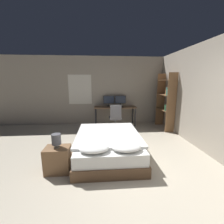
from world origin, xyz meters
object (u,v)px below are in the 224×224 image
Objects in this scene: keyboard at (116,107)px; computer_mouse at (122,107)px; monitor_left at (109,100)px; bookshelf at (167,99)px; desk at (115,109)px; bed at (108,145)px; office_chair at (115,120)px; nightstand at (58,159)px; bedside_lamp at (56,139)px; monitor_right at (120,100)px.

computer_mouse reaches higher than keyboard.
monitor_left is 2.19m from bookshelf.
bookshelf is (1.79, -0.65, 0.46)m from desk.
desk is at bearing 80.73° from bed.
computer_mouse is at bearing 0.00° from keyboard.
nightstand is at bearing -119.35° from office_chair.
nightstand is 0.41m from bedside_lamp.
bed is 1.16m from nightstand.
monitor_right is (1.65, 3.26, 0.32)m from bedside_lamp.
computer_mouse is at bearing 73.94° from bed.
computer_mouse is (1.68, 2.91, 0.10)m from bedside_lamp.
keyboard reaches higher than desk.
monitor_right is 0.22× the size of bookshelf.
office_chair is (-0.05, -0.48, -0.38)m from keyboard.
monitor_right reaches higher than keyboard.
office_chair reaches higher than bedside_lamp.
monitor_right is 6.37× the size of computer_mouse.
nightstand is 3.73m from monitor_right.
keyboard is 1.89m from bookshelf.
monitor_right is at bearing 56.23° from keyboard.
monitor_right is 0.48× the size of office_chair.
bedside_lamp is (-1.01, -0.58, 0.40)m from bed.
bed is at bearing -139.87° from bookshelf.
bedside_lamp is (0.00, 0.00, 0.41)m from nightstand.
monitor_left is at bearing 180.00° from monitor_right.
computer_mouse is (0.26, -0.17, 0.11)m from desk.
bed is at bearing -106.06° from computer_mouse.
bedside_lamp is 3.39m from desk.
monitor_left is (1.18, 3.26, 0.73)m from nightstand.
computer_mouse is 0.03× the size of bookshelf.
monitor_left is 0.65m from computer_mouse.
office_chair is (0.36, 1.85, 0.11)m from bed.
desk is at bearing -142.95° from monitor_right.
bed is 2.12× the size of office_chair.
office_chair is at bearing -94.48° from desk.
monitor_right reaches higher than nightstand.
monitor_right reaches higher than computer_mouse.
bedside_lamp is at bearing -116.89° from monitor_right.
bedside_lamp reaches higher than bed.
bed is 2.85m from monitor_right.
bookshelf is (1.84, 0.00, 0.74)m from office_chair.
office_chair reaches higher than keyboard.
monitor_left is (1.18, 3.26, 0.32)m from bedside_lamp.
bookshelf is at bearing 0.11° from office_chair.
nightstand is 0.53× the size of office_chair.
nightstand is 3.54m from monitor_left.
monitor_right is at bearing 76.50° from bed.
desk is at bearing 146.43° from computer_mouse.
keyboard is at bearing -123.77° from monitor_right.
monitor_left is 1.00× the size of monitor_right.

